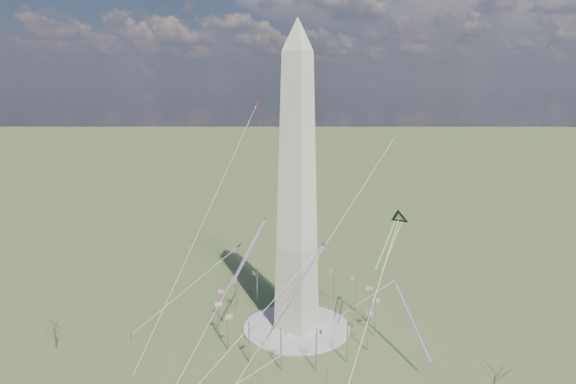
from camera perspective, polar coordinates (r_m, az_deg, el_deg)
The scene contains 14 objects.
ground at distance 179.46m, azimuth 0.97°, elevation -14.93°, with size 2000.00×2000.00×0.00m, color #495C2E.
plaza at distance 179.28m, azimuth 0.97°, elevation -14.82°, with size 36.00×36.00×0.80m, color #BDB5AC.
washington_monument at distance 163.54m, azimuth 1.02°, elevation 0.24°, with size 15.56×15.56×100.00m.
flagpole_ring at distance 176.30m, azimuth 0.98°, elevation -12.82°, with size 54.40×54.40×13.00m.
tree_near at distance 147.92m, azimuth 22.03°, elevation -18.16°, with size 7.20×7.20×12.61m.
tree_far at distance 180.41m, azimuth -24.55°, elevation -13.40°, with size 5.74×5.74×10.04m.
person_west at distance 179.87m, azimuth -17.01°, elevation -15.10°, with size 0.86×0.67×1.77m, color gray.
kite_delta_black at distance 160.40m, azimuth 12.11°, elevation -3.16°, with size 6.68×17.92×14.87m.
kite_diamond_purple at distance 196.84m, azimuth -5.47°, elevation -6.24°, with size 1.90×3.09×9.83m.
kite_streamer_left at distance 146.27m, azimuth 2.47°, elevation -8.16°, with size 2.57×18.39×12.62m.
kite_streamer_mid at distance 161.96m, azimuth -3.75°, elevation -5.41°, with size 5.19×22.47×15.52m.
kite_streamer_right at distance 161.95m, azimuth 13.01°, elevation -12.27°, with size 18.58×16.68×16.21m.
kite_small_red at distance 219.61m, azimuth -3.42°, elevation 9.69°, with size 1.43×2.08×4.36m.
kite_small_white at distance 188.13m, azimuth 11.78°, elevation 5.83°, with size 1.19×1.83×4.48m.
Camera 1 is at (85.98, -135.15, 80.90)m, focal length 32.00 mm.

